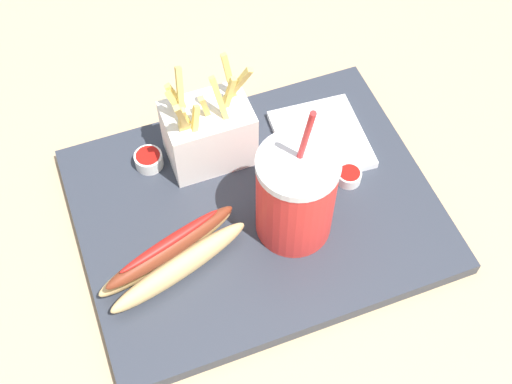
{
  "coord_description": "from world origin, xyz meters",
  "views": [
    {
      "loc": [
        -0.16,
        -0.43,
        0.74
      ],
      "look_at": [
        0.0,
        0.0,
        0.05
      ],
      "focal_mm": 48.01,
      "sensor_mm": 36.0,
      "label": 1
    }
  ],
  "objects_px": {
    "ketchup_cup_1": "(149,159)",
    "napkin_stack": "(321,139)",
    "fries_basket": "(208,132)",
    "ketchup_cup_2": "(349,176)",
    "soda_cup": "(296,195)",
    "hot_dog_1": "(173,256)"
  },
  "relations": [
    {
      "from": "ketchup_cup_1",
      "to": "napkin_stack",
      "type": "distance_m",
      "value": 0.23
    },
    {
      "from": "fries_basket",
      "to": "ketchup_cup_2",
      "type": "height_order",
      "value": "fries_basket"
    },
    {
      "from": "ketchup_cup_2",
      "to": "napkin_stack",
      "type": "distance_m",
      "value": 0.07
    },
    {
      "from": "fries_basket",
      "to": "napkin_stack",
      "type": "bearing_deg",
      "value": -12.03
    },
    {
      "from": "soda_cup",
      "to": "ketchup_cup_2",
      "type": "xyz_separation_m",
      "value": [
        0.09,
        0.04,
        -0.06
      ]
    },
    {
      "from": "soda_cup",
      "to": "napkin_stack",
      "type": "xyz_separation_m",
      "value": [
        0.08,
        0.11,
        -0.06
      ]
    },
    {
      "from": "soda_cup",
      "to": "hot_dog_1",
      "type": "bearing_deg",
      "value": -178.75
    },
    {
      "from": "fries_basket",
      "to": "ketchup_cup_2",
      "type": "xyz_separation_m",
      "value": [
        0.15,
        -0.1,
        -0.04
      ]
    },
    {
      "from": "hot_dog_1",
      "to": "ketchup_cup_2",
      "type": "bearing_deg",
      "value": 9.47
    },
    {
      "from": "ketchup_cup_1",
      "to": "ketchup_cup_2",
      "type": "relative_size",
      "value": 1.16
    },
    {
      "from": "soda_cup",
      "to": "fries_basket",
      "type": "relative_size",
      "value": 1.36
    },
    {
      "from": "fries_basket",
      "to": "hot_dog_1",
      "type": "bearing_deg",
      "value": -122.77
    },
    {
      "from": "hot_dog_1",
      "to": "ketchup_cup_2",
      "type": "height_order",
      "value": "hot_dog_1"
    },
    {
      "from": "ketchup_cup_1",
      "to": "napkin_stack",
      "type": "relative_size",
      "value": 0.3
    },
    {
      "from": "fries_basket",
      "to": "ketchup_cup_2",
      "type": "relative_size",
      "value": 5.07
    },
    {
      "from": "soda_cup",
      "to": "hot_dog_1",
      "type": "xyz_separation_m",
      "value": [
        -0.15,
        -0.0,
        -0.04
      ]
    },
    {
      "from": "fries_basket",
      "to": "hot_dog_1",
      "type": "distance_m",
      "value": 0.17
    },
    {
      "from": "soda_cup",
      "to": "napkin_stack",
      "type": "distance_m",
      "value": 0.15
    },
    {
      "from": "fries_basket",
      "to": "ketchup_cup_1",
      "type": "relative_size",
      "value": 4.36
    },
    {
      "from": "fries_basket",
      "to": "ketchup_cup_1",
      "type": "height_order",
      "value": "fries_basket"
    },
    {
      "from": "fries_basket",
      "to": "napkin_stack",
      "type": "relative_size",
      "value": 1.29
    },
    {
      "from": "napkin_stack",
      "to": "ketchup_cup_2",
      "type": "bearing_deg",
      "value": -83.52
    }
  ]
}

